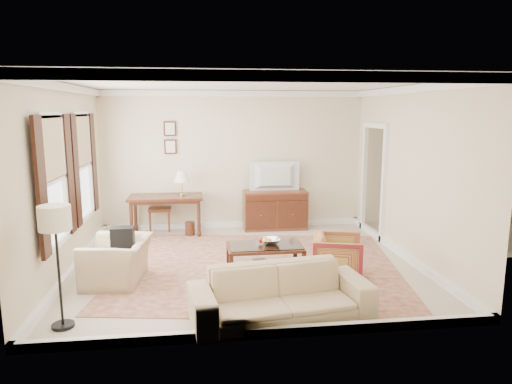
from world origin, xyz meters
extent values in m
cube|color=beige|center=(0.00, 0.00, 0.00)|extent=(5.50, 5.00, 0.01)
cube|color=white|center=(0.00, 0.00, 2.90)|extent=(5.50, 5.00, 0.01)
cube|color=beige|center=(0.00, 2.50, 1.45)|extent=(5.50, 0.01, 2.90)
cube|color=beige|center=(0.00, -2.50, 1.45)|extent=(5.50, 0.01, 2.90)
cube|color=beige|center=(-2.75, 0.00, 1.45)|extent=(0.01, 5.00, 2.90)
cube|color=beige|center=(2.75, 0.00, 1.45)|extent=(0.01, 5.00, 2.90)
cube|color=beige|center=(4.25, 1.15, 0.00)|extent=(3.00, 2.70, 0.01)
cube|color=maroon|center=(0.19, -0.17, 0.01)|extent=(4.92, 4.40, 0.01)
cube|color=#462014|center=(-1.41, 2.03, 0.77)|extent=(1.46, 0.73, 0.05)
cylinder|color=#462014|center=(-2.06, 1.75, 0.37)|extent=(0.07, 0.07, 0.75)
cylinder|color=#462014|center=(-0.76, 1.75, 0.37)|extent=(0.07, 0.07, 0.75)
cylinder|color=#462014|center=(-2.06, 2.32, 0.37)|extent=(0.07, 0.07, 0.75)
cylinder|color=#462014|center=(-0.76, 2.32, 0.37)|extent=(0.07, 0.07, 0.75)
cube|color=brown|center=(0.84, 2.21, 0.41)|extent=(1.33, 0.51, 0.82)
imported|color=black|center=(0.84, 2.19, 1.32)|extent=(1.01, 0.58, 0.13)
cube|color=#462014|center=(0.24, -0.50, 0.44)|extent=(1.14, 0.67, 0.04)
cube|color=silver|center=(0.24, -0.50, 0.48)|extent=(1.08, 0.61, 0.01)
cube|color=silver|center=(0.24, -0.50, 0.16)|extent=(1.06, 0.59, 0.02)
cube|color=#462014|center=(-0.30, -0.81, 0.22)|extent=(0.06, 0.06, 0.44)
cube|color=#462014|center=(0.78, -0.80, 0.22)|extent=(0.06, 0.06, 0.44)
cube|color=#462014|center=(-0.30, -0.21, 0.22)|extent=(0.06, 0.06, 0.44)
cube|color=#462014|center=(0.77, -0.20, 0.22)|extent=(0.06, 0.06, 0.44)
imported|color=silver|center=(0.33, -0.45, 0.53)|extent=(0.42, 0.42, 0.10)
imported|color=brown|center=(0.09, -0.45, 0.19)|extent=(0.28, 0.13, 0.38)
imported|color=brown|center=(0.39, -0.53, 0.18)|extent=(0.27, 0.11, 0.38)
imported|color=maroon|center=(1.30, -0.78, 0.37)|extent=(0.83, 0.86, 0.73)
imported|color=tan|center=(-1.95, -0.54, 0.44)|extent=(0.77, 1.07, 0.87)
cube|color=black|center=(-1.86, -0.53, 0.68)|extent=(0.30, 0.37, 0.40)
imported|color=tan|center=(0.21, -2.02, 0.42)|extent=(2.23, 0.93, 0.84)
cylinder|color=black|center=(-2.35, -1.92, 0.02)|extent=(0.26, 0.26, 0.04)
cylinder|color=black|center=(-2.35, -1.92, 0.62)|extent=(0.03, 0.03, 1.22)
cylinder|color=silver|center=(-2.35, -1.92, 1.31)|extent=(0.36, 0.36, 0.28)
camera|label=1|loc=(-0.72, -7.11, 2.49)|focal=32.00mm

